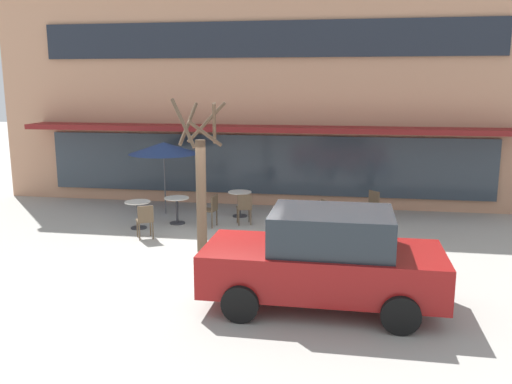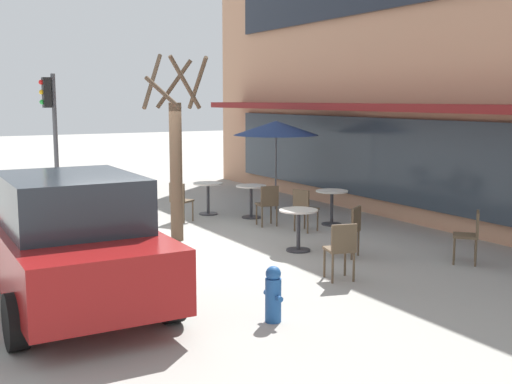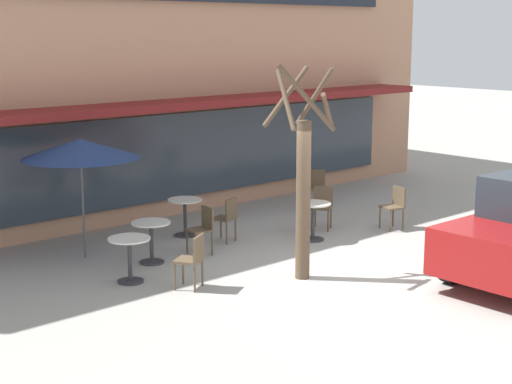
{
  "view_description": "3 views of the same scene",
  "coord_description": "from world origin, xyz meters",
  "px_view_note": "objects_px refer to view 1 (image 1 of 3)",
  "views": [
    {
      "loc": [
        2.65,
        -11.16,
        3.94
      ],
      "look_at": [
        0.38,
        2.29,
        1.19
      ],
      "focal_mm": 38.0,
      "sensor_mm": 36.0,
      "label": 1
    },
    {
      "loc": [
        10.72,
        -3.86,
        2.72
      ],
      "look_at": [
        -0.56,
        2.52,
        0.84
      ],
      "focal_mm": 45.0,
      "sensor_mm": 36.0,
      "label": 2
    },
    {
      "loc": [
        -9.72,
        -8.06,
        4.09
      ],
      "look_at": [
        -0.26,
        2.43,
        1.18
      ],
      "focal_mm": 55.0,
      "sensor_mm": 36.0,
      "label": 3
    }
  ],
  "objects_px": {
    "fire_hydrant": "(418,258)",
    "street_tree": "(201,183)",
    "cafe_table_by_tree": "(138,210)",
    "cafe_chair_0": "(371,204)",
    "cafe_chair_1": "(322,214)",
    "cafe_table_mid_patio": "(289,218)",
    "cafe_chair_2": "(145,219)",
    "patio_umbrella_green_folded": "(164,148)",
    "parked_sedan": "(325,259)",
    "cafe_chair_4": "(211,208)",
    "cafe_table_near_wall": "(177,206)",
    "cafe_table_streetside": "(240,200)",
    "cafe_chair_5": "(366,226)",
    "cafe_chair_3": "(244,207)"
  },
  "relations": [
    {
      "from": "fire_hydrant",
      "to": "street_tree",
      "type": "bearing_deg",
      "value": 171.24
    },
    {
      "from": "cafe_table_by_tree",
      "to": "cafe_chair_0",
      "type": "relative_size",
      "value": 0.85
    },
    {
      "from": "cafe_chair_1",
      "to": "cafe_table_mid_patio",
      "type": "bearing_deg",
      "value": -147.49
    },
    {
      "from": "cafe_chair_2",
      "to": "fire_hydrant",
      "type": "xyz_separation_m",
      "value": [
        6.58,
        -1.53,
        -0.17
      ]
    },
    {
      "from": "patio_umbrella_green_folded",
      "to": "cafe_chair_1",
      "type": "relative_size",
      "value": 2.47
    },
    {
      "from": "cafe_table_by_tree",
      "to": "cafe_chair_0",
      "type": "height_order",
      "value": "cafe_chair_0"
    },
    {
      "from": "parked_sedan",
      "to": "cafe_chair_4",
      "type": "bearing_deg",
      "value": 123.75
    },
    {
      "from": "cafe_table_by_tree",
      "to": "fire_hydrant",
      "type": "bearing_deg",
      "value": -19.19
    },
    {
      "from": "cafe_chair_0",
      "to": "fire_hydrant",
      "type": "bearing_deg",
      "value": -79.4
    },
    {
      "from": "cafe_table_mid_patio",
      "to": "cafe_table_by_tree",
      "type": "bearing_deg",
      "value": 177.69
    },
    {
      "from": "cafe_table_near_wall",
      "to": "fire_hydrant",
      "type": "distance_m",
      "value": 7.02
    },
    {
      "from": "fire_hydrant",
      "to": "cafe_table_by_tree",
      "type": "bearing_deg",
      "value": 160.81
    },
    {
      "from": "patio_umbrella_green_folded",
      "to": "cafe_table_mid_patio",
      "type": "bearing_deg",
      "value": -25.92
    },
    {
      "from": "cafe_table_mid_patio",
      "to": "street_tree",
      "type": "bearing_deg",
      "value": -140.35
    },
    {
      "from": "cafe_table_streetside",
      "to": "cafe_chair_2",
      "type": "height_order",
      "value": "cafe_chair_2"
    },
    {
      "from": "cafe_table_near_wall",
      "to": "cafe_chair_0",
      "type": "distance_m",
      "value": 5.57
    },
    {
      "from": "cafe_table_near_wall",
      "to": "street_tree",
      "type": "xyz_separation_m",
      "value": [
        1.39,
        -2.42,
        1.14
      ]
    },
    {
      "from": "cafe_chair_1",
      "to": "cafe_chair_2",
      "type": "distance_m",
      "value": 4.62
    },
    {
      "from": "cafe_chair_5",
      "to": "fire_hydrant",
      "type": "relative_size",
      "value": 1.26
    },
    {
      "from": "street_tree",
      "to": "cafe_table_mid_patio",
      "type": "bearing_deg",
      "value": 39.65
    },
    {
      "from": "cafe_table_near_wall",
      "to": "parked_sedan",
      "type": "xyz_separation_m",
      "value": [
        4.38,
        -5.16,
        0.36
      ]
    },
    {
      "from": "cafe_chair_2",
      "to": "street_tree",
      "type": "xyz_separation_m",
      "value": [
        1.71,
        -0.78,
        1.13
      ]
    },
    {
      "from": "cafe_table_streetside",
      "to": "parked_sedan",
      "type": "distance_m",
      "value": 6.89
    },
    {
      "from": "cafe_chair_2",
      "to": "cafe_chair_5",
      "type": "height_order",
      "value": "same"
    },
    {
      "from": "cafe_chair_0",
      "to": "cafe_table_near_wall",
      "type": "bearing_deg",
      "value": -168.17
    },
    {
      "from": "cafe_table_streetside",
      "to": "cafe_chair_1",
      "type": "distance_m",
      "value": 2.9
    },
    {
      "from": "cafe_chair_4",
      "to": "parked_sedan",
      "type": "xyz_separation_m",
      "value": [
        3.34,
        -5.0,
        0.35
      ]
    },
    {
      "from": "cafe_table_streetside",
      "to": "cafe_chair_0",
      "type": "bearing_deg",
      "value": 0.24
    },
    {
      "from": "cafe_table_near_wall",
      "to": "cafe_table_mid_patio",
      "type": "xyz_separation_m",
      "value": [
        3.28,
        -0.84,
        0.0
      ]
    },
    {
      "from": "cafe_chair_2",
      "to": "cafe_chair_3",
      "type": "bearing_deg",
      "value": 39.17
    },
    {
      "from": "cafe_table_mid_patio",
      "to": "cafe_chair_5",
      "type": "bearing_deg",
      "value": -14.57
    },
    {
      "from": "cafe_table_by_tree",
      "to": "cafe_chair_2",
      "type": "height_order",
      "value": "cafe_chair_2"
    },
    {
      "from": "cafe_table_by_tree",
      "to": "street_tree",
      "type": "relative_size",
      "value": 0.21
    },
    {
      "from": "cafe_chair_2",
      "to": "fire_hydrant",
      "type": "relative_size",
      "value": 1.26
    },
    {
      "from": "cafe_table_mid_patio",
      "to": "cafe_chair_3",
      "type": "bearing_deg",
      "value": 142.94
    },
    {
      "from": "street_tree",
      "to": "cafe_chair_0",
      "type": "bearing_deg",
      "value": 41.17
    },
    {
      "from": "parked_sedan",
      "to": "cafe_chair_0",
      "type": "bearing_deg",
      "value": 80.37
    },
    {
      "from": "cafe_chair_2",
      "to": "cafe_table_streetside",
      "type": "bearing_deg",
      "value": 55.2
    },
    {
      "from": "cafe_table_by_tree",
      "to": "cafe_chair_4",
      "type": "bearing_deg",
      "value": 14.81
    },
    {
      "from": "patio_umbrella_green_folded",
      "to": "parked_sedan",
      "type": "bearing_deg",
      "value": -50.83
    },
    {
      "from": "patio_umbrella_green_folded",
      "to": "parked_sedan",
      "type": "relative_size",
      "value": 0.52
    },
    {
      "from": "cafe_table_by_tree",
      "to": "cafe_table_mid_patio",
      "type": "distance_m",
      "value": 4.18
    },
    {
      "from": "cafe_table_streetside",
      "to": "cafe_chair_3",
      "type": "bearing_deg",
      "value": -71.27
    },
    {
      "from": "cafe_table_near_wall",
      "to": "cafe_table_by_tree",
      "type": "relative_size",
      "value": 1.0
    },
    {
      "from": "cafe_chair_0",
      "to": "cafe_chair_2",
      "type": "xyz_separation_m",
      "value": [
        -5.78,
        -2.78,
        0.0
      ]
    },
    {
      "from": "cafe_table_by_tree",
      "to": "fire_hydrant",
      "type": "distance_m",
      "value": 7.58
    },
    {
      "from": "cafe_table_by_tree",
      "to": "street_tree",
      "type": "distance_m",
      "value": 3.09
    },
    {
      "from": "patio_umbrella_green_folded",
      "to": "parked_sedan",
      "type": "distance_m",
      "value": 8.16
    },
    {
      "from": "cafe_chair_4",
      "to": "cafe_chair_5",
      "type": "relative_size",
      "value": 1.0
    },
    {
      "from": "cafe_table_mid_patio",
      "to": "cafe_chair_0",
      "type": "relative_size",
      "value": 0.85
    }
  ]
}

